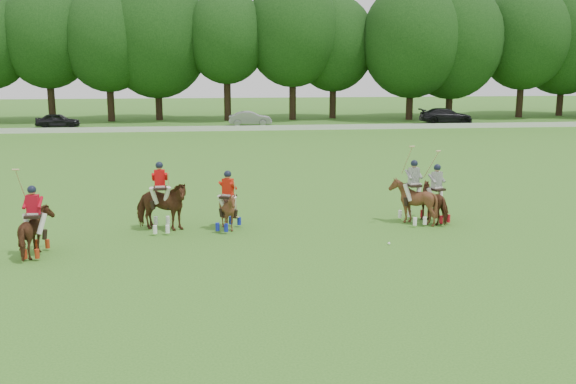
{
  "coord_description": "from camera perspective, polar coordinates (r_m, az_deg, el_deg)",
  "views": [
    {
      "loc": [
        -1.45,
        -17.49,
        5.84
      ],
      "look_at": [
        1.06,
        4.2,
        1.4
      ],
      "focal_mm": 40.0,
      "sensor_mm": 36.0,
      "label": 1
    }
  ],
  "objects": [
    {
      "name": "polo_red_c",
      "position": [
        22.65,
        -5.33,
        -1.55
      ],
      "size": [
        1.59,
        1.65,
        2.13
      ],
      "color": "#472212",
      "rests_on": "ground"
    },
    {
      "name": "boundary_rail",
      "position": [
        55.79,
        -5.1,
        5.67
      ],
      "size": [
        120.0,
        0.1,
        0.44
      ],
      "primitive_type": "cube",
      "color": "white",
      "rests_on": "ground"
    },
    {
      "name": "polo_red_a",
      "position": [
        21.02,
        -21.57,
        -3.25
      ],
      "size": [
        1.09,
        1.76,
        2.73
      ],
      "color": "#472212",
      "rests_on": "ground"
    },
    {
      "name": "car_left",
      "position": [
        61.82,
        -19.77,
        6.0
      ],
      "size": [
        3.89,
        1.71,
        1.3
      ],
      "primitive_type": "imported",
      "rotation": [
        0.0,
        0.0,
        1.62
      ],
      "color": "black",
      "rests_on": "ground"
    },
    {
      "name": "polo_ball",
      "position": [
        21.17,
        8.96,
        -4.54
      ],
      "size": [
        0.09,
        0.09,
        0.09
      ],
      "primitive_type": "sphere",
      "color": "white",
      "rests_on": "ground"
    },
    {
      "name": "car_right",
      "position": [
        64.21,
        13.86,
        6.6
      ],
      "size": [
        5.18,
        2.37,
        1.47
      ],
      "primitive_type": "imported",
      "rotation": [
        0.0,
        0.0,
        1.51
      ],
      "color": "black",
      "rests_on": "ground"
    },
    {
      "name": "polo_red_b",
      "position": [
        22.85,
        -11.24,
        -1.21
      ],
      "size": [
        1.84,
        1.61,
        2.45
      ],
      "color": "#472212",
      "rests_on": "ground"
    },
    {
      "name": "ground",
      "position": [
        18.49,
        -1.77,
        -6.92
      ],
      "size": [
        180.0,
        180.0,
        0.0
      ],
      "primitive_type": "plane",
      "color": "#326D1F",
      "rests_on": "ground"
    },
    {
      "name": "polo_stripe_b",
      "position": [
        23.93,
        11.04,
        -0.75
      ],
      "size": [
        1.56,
        1.7,
        2.89
      ],
      "color": "#472212",
      "rests_on": "ground"
    },
    {
      "name": "polo_stripe_a",
      "position": [
        24.33,
        13.0,
        -0.83
      ],
      "size": [
        1.35,
        1.87,
        2.71
      ],
      "color": "#472212",
      "rests_on": "ground"
    },
    {
      "name": "tree_line",
      "position": [
        65.6,
        -5.24,
        13.53
      ],
      "size": [
        117.98,
        14.32,
        14.75
      ],
      "color": "black",
      "rests_on": "ground"
    },
    {
      "name": "car_mid",
      "position": [
        60.31,
        -3.38,
        6.54
      ],
      "size": [
        4.03,
        1.49,
        1.32
      ],
      "primitive_type": "imported",
      "rotation": [
        0.0,
        0.0,
        1.55
      ],
      "color": "gray",
      "rests_on": "ground"
    }
  ]
}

